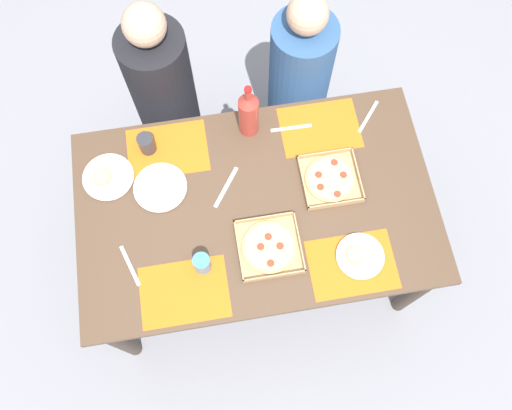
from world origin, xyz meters
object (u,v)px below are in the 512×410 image
at_px(plate_middle, 359,256).
at_px(diner_left_seat, 166,99).
at_px(pizza_box_center, 269,247).
at_px(plate_far_right, 108,177).
at_px(pizza_box_corner_left, 330,179).
at_px(soda_bottle, 249,113).
at_px(plate_far_left, 160,188).
at_px(cup_clear_left, 147,144).
at_px(diner_right_seat, 298,84).
at_px(cup_dark, 202,263).

bearing_deg(plate_middle, diner_left_seat, 125.49).
height_order(pizza_box_center, plate_far_right, pizza_box_center).
height_order(plate_far_right, plate_middle, same).
height_order(pizza_box_corner_left, soda_bottle, soda_bottle).
relative_size(plate_far_left, cup_clear_left, 2.36).
distance_m(plate_middle, cup_clear_left, 1.05).
bearing_deg(soda_bottle, diner_right_seat, 48.16).
distance_m(plate_far_left, cup_dark, 0.41).
xyz_separation_m(plate_far_right, soda_bottle, (0.65, 0.15, 0.12)).
bearing_deg(diner_left_seat, cup_dark, -84.69).
height_order(plate_far_right, plate_far_left, plate_far_right).
bearing_deg(diner_right_seat, pizza_box_center, -109.31).
xyz_separation_m(plate_middle, diner_left_seat, (-0.74, 1.04, -0.23)).
height_order(pizza_box_corner_left, cup_clear_left, cup_clear_left).
bearing_deg(cup_dark, plate_far_right, 127.92).
relative_size(pizza_box_center, plate_far_right, 1.16).
height_order(plate_far_left, soda_bottle, soda_bottle).
distance_m(pizza_box_center, cup_clear_left, 0.71).
xyz_separation_m(pizza_box_center, plate_far_left, (-0.42, 0.34, -0.00)).
xyz_separation_m(plate_far_right, plate_far_left, (0.22, -0.09, -0.00)).
bearing_deg(diner_left_seat, pizza_box_corner_left, -44.28).
height_order(plate_far_right, soda_bottle, soda_bottle).
distance_m(pizza_box_center, cup_dark, 0.29).
bearing_deg(pizza_box_corner_left, plate_far_left, 173.62).
bearing_deg(plate_far_left, plate_far_right, 158.71).
distance_m(soda_bottle, cup_dark, 0.68).
bearing_deg(pizza_box_corner_left, cup_clear_left, 159.77).
distance_m(plate_far_right, plate_far_left, 0.24).
bearing_deg(diner_right_seat, cup_clear_left, -153.63).
distance_m(pizza_box_center, diner_right_seat, 1.03).
bearing_deg(pizza_box_center, cup_clear_left, 129.86).
xyz_separation_m(cup_dark, diner_right_seat, (0.61, 0.97, -0.31)).
bearing_deg(plate_far_right, pizza_box_center, -33.71).
distance_m(plate_middle, cup_dark, 0.65).
xyz_separation_m(pizza_box_center, soda_bottle, (0.01, 0.58, 0.12)).
bearing_deg(cup_clear_left, pizza_box_center, -50.14).
relative_size(pizza_box_center, plate_middle, 1.30).
distance_m(pizza_box_center, pizza_box_corner_left, 0.41).
relative_size(plate_far_right, plate_far_left, 0.97).
bearing_deg(cup_clear_left, soda_bottle, 3.75).
bearing_deg(cup_clear_left, plate_far_left, -80.54).
xyz_separation_m(plate_far_right, cup_dark, (0.36, -0.47, 0.04)).
xyz_separation_m(cup_clear_left, diner_left_seat, (0.08, 0.39, -0.27)).
bearing_deg(plate_far_left, cup_dark, -69.79).
height_order(pizza_box_corner_left, plate_far_left, pizza_box_corner_left).
distance_m(pizza_box_corner_left, plate_middle, 0.36).
bearing_deg(pizza_box_center, diner_left_seat, 111.76).
bearing_deg(pizza_box_corner_left, plate_far_right, 170.01).
relative_size(pizza_box_center, diner_left_seat, 0.22).
relative_size(pizza_box_corner_left, cup_clear_left, 2.53).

